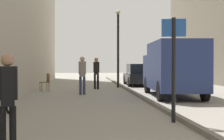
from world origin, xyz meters
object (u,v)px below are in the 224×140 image
pedestrian_mid_block (7,95)px  street_sign_post (174,60)px  lamp_post (118,43)px  pedestrian_far_crossing (82,73)px  parked_car (139,75)px  pedestrian_main_foreground (96,71)px  cafe_chair_near_window (46,81)px  bicycle_leaning (5,103)px  delivery_van (173,68)px

pedestrian_mid_block → street_sign_post: street_sign_post is taller
lamp_post → street_sign_post: bearing=-89.8°
pedestrian_far_crossing → street_sign_post: bearing=91.0°
parked_car → pedestrian_mid_block: bearing=-105.1°
pedestrian_main_foreground → cafe_chair_near_window: 3.00m
pedestrian_mid_block → street_sign_post: (3.48, 2.56, 0.60)m
pedestrian_mid_block → pedestrian_main_foreground: bearing=-114.2°
cafe_chair_near_window → bicycle_leaning: bearing=155.8°
pedestrian_main_foreground → parked_car: bearing=65.1°
lamp_post → delivery_van: bearing=-73.0°
pedestrian_main_foreground → pedestrian_mid_block: 13.86m
street_sign_post → pedestrian_far_crossing: bearing=-60.6°
parked_car → street_sign_post: bearing=-94.8°
parked_car → street_sign_post: street_sign_post is taller
pedestrian_far_crossing → delivery_van: size_ratio=0.32×
street_sign_post → cafe_chair_near_window: 10.88m
pedestrian_far_crossing → parked_car: bearing=-135.6°
delivery_van → cafe_chair_near_window: delivery_van is taller
pedestrian_mid_block → street_sign_post: size_ratio=0.63×
pedestrian_main_foreground → street_sign_post: (1.43, -11.15, 0.50)m
street_sign_post → bicycle_leaning: street_sign_post is taller
pedestrian_main_foreground → street_sign_post: street_sign_post is taller
parked_car → lamp_post: bearing=-129.3°
pedestrian_mid_block → parked_car: (5.08, 16.88, -0.23)m
pedestrian_main_foreground → bicycle_leaning: (-2.95, -9.81, -0.67)m
pedestrian_mid_block → lamp_post: (3.43, 14.97, 1.78)m
delivery_van → parked_car: delivery_van is taller
pedestrian_far_crossing → lamp_post: (2.20, 4.61, 1.68)m
cafe_chair_near_window → pedestrian_far_crossing: bearing=-161.6°
lamp_post → cafe_chair_near_window: (-4.12, -2.41, -2.18)m
pedestrian_main_foreground → cafe_chair_near_window: bearing=-138.3°
pedestrian_mid_block → lamp_post: lamp_post is taller
pedestrian_far_crossing → lamp_post: 5.38m
lamp_post → bicycle_leaning: 12.12m
pedestrian_far_crossing → parked_car: 7.58m
bicycle_leaning → cafe_chair_near_window: (0.22, 8.66, 0.17)m
lamp_post → cafe_chair_near_window: lamp_post is taller
parked_car → lamp_post: lamp_post is taller
pedestrian_mid_block → cafe_chair_near_window: (-0.69, 12.56, -0.39)m
delivery_van → street_sign_post: street_sign_post is taller
bicycle_leaning → parked_car: bearing=64.3°
delivery_van → street_sign_post: bearing=-101.7°
delivery_van → street_sign_post: 6.74m
pedestrian_mid_block → street_sign_post: bearing=-159.4°
street_sign_post → bicycle_leaning: (-4.39, 1.34, -1.16)m
pedestrian_mid_block → parked_car: bearing=-122.5°
delivery_van → bicycle_leaning: bearing=-136.6°
pedestrian_main_foreground → street_sign_post: size_ratio=0.70×
pedestrian_mid_block → cafe_chair_near_window: bearing=-102.6°
pedestrian_mid_block → delivery_van: (5.24, 9.06, 0.35)m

